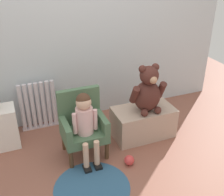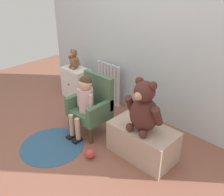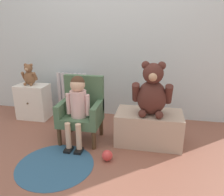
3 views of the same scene
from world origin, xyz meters
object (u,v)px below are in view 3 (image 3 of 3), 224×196
object	(u,v)px
child_armchair	(82,110)
large_teddy_bear	(152,92)
radiator	(72,94)
floor_rug	(55,165)
low_bench	(148,128)
small_teddy_bear	(29,76)
small_dresser	(34,102)
child_figure	(78,101)
toy_ball	(107,155)

from	to	relation	value
child_armchair	large_teddy_bear	size ratio (longest dim) A/B	1.29
radiator	floor_rug	distance (m)	1.25
radiator	low_bench	xyz separation A→B (m)	(1.08, -0.60, -0.12)
small_teddy_bear	large_teddy_bear	bearing A→B (deg)	-14.91
large_teddy_bear	radiator	bearing A→B (deg)	149.96
floor_rug	small_teddy_bear	bearing A→B (deg)	128.26
low_bench	small_teddy_bear	bearing A→B (deg)	166.21
small_dresser	child_figure	bearing A→B (deg)	-32.59
small_dresser	floor_rug	distance (m)	1.23
floor_rug	radiator	bearing A→B (deg)	103.06
toy_ball	child_figure	bearing A→B (deg)	144.34
large_teddy_bear	floor_rug	bearing A→B (deg)	-146.48
small_teddy_bear	floor_rug	distance (m)	1.37
floor_rug	toy_ball	distance (m)	0.48
radiator	toy_ball	xyz separation A→B (m)	(0.72, -1.01, -0.24)
small_dresser	floor_rug	xyz separation A→B (m)	(0.74, -0.96, -0.23)
child_figure	floor_rug	distance (m)	0.65
radiator	small_teddy_bear	distance (m)	0.61
toy_ball	small_dresser	bearing A→B (deg)	146.45
low_bench	floor_rug	size ratio (longest dim) A/B	0.98
large_teddy_bear	toy_ball	xyz separation A→B (m)	(-0.38, -0.38, -0.53)
floor_rug	toy_ball	xyz separation A→B (m)	(0.45, 0.17, 0.05)
child_armchair	small_dresser	bearing A→B (deg)	153.24
radiator	child_armchair	bearing A→B (deg)	-60.69
child_armchair	floor_rug	bearing A→B (deg)	-98.90
radiator	small_dresser	xyz separation A→B (m)	(-0.47, -0.22, -0.06)
small_dresser	large_teddy_bear	size ratio (longest dim) A/B	0.86
small_dresser	child_figure	world-z (taller)	child_figure
child_armchair	large_teddy_bear	distance (m)	0.78
small_dresser	toy_ball	bearing A→B (deg)	-33.55
floor_rug	child_figure	bearing A→B (deg)	78.84
small_dresser	child_figure	xyz separation A→B (m)	(0.83, -0.53, 0.25)
small_dresser	large_teddy_bear	world-z (taller)	large_teddy_bear
child_figure	low_bench	bearing A→B (deg)	11.88
child_armchair	small_teddy_bear	size ratio (longest dim) A/B	2.48
low_bench	toy_ball	distance (m)	0.56
toy_ball	floor_rug	bearing A→B (deg)	-159.39
child_armchair	large_teddy_bear	world-z (taller)	large_teddy_bear
low_bench	floor_rug	world-z (taller)	low_bench
child_figure	small_teddy_bear	size ratio (longest dim) A/B	2.61
low_bench	large_teddy_bear	bearing A→B (deg)	-68.74
low_bench	small_dresser	bearing A→B (deg)	166.38
radiator	small_dresser	bearing A→B (deg)	-154.64
child_armchair	low_bench	xyz separation A→B (m)	(0.73, 0.04, -0.17)
radiator	child_figure	xyz separation A→B (m)	(0.36, -0.75, 0.18)
child_armchair	floor_rug	world-z (taller)	child_armchair
small_dresser	child_armchair	bearing A→B (deg)	-26.76
child_figure	large_teddy_bear	xyz separation A→B (m)	(0.74, 0.12, 0.11)
radiator	child_armchair	size ratio (longest dim) A/B	0.85
child_armchair	large_teddy_bear	xyz separation A→B (m)	(0.74, 0.00, 0.24)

